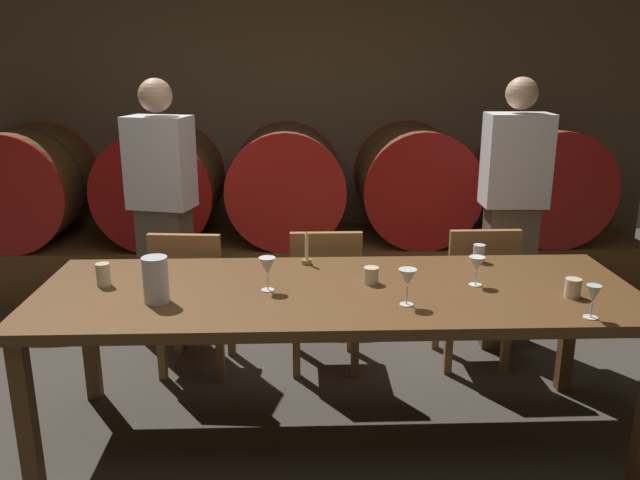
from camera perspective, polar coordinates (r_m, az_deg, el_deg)
name	(u,v)px	position (r m, az deg, el deg)	size (l,w,h in m)	color
ground_plane	(281,457)	(3.20, -3.43, -18.63)	(8.03, 8.03, 0.00)	#3F3A33
back_wall	(287,120)	(5.57, -2.97, 10.54)	(6.18, 0.24, 2.57)	brown
barrel_shelf	(288,261)	(5.25, -2.89, -1.87)	(5.56, 0.90, 0.41)	brown
wine_barrel_far_left	(26,185)	(5.51, -24.52, 4.44)	(0.89, 0.88, 0.89)	brown
wine_barrel_left	(162,184)	(5.20, -13.77, 4.82)	(0.89, 0.88, 0.89)	brown
wine_barrel_center	(287,183)	(5.09, -2.93, 5.03)	(0.89, 0.88, 0.89)	brown
wine_barrel_right	(414,182)	(5.17, 8.32, 5.06)	(0.89, 0.88, 0.89)	brown
wine_barrel_far_right	(539,182)	(5.44, 18.83, 4.91)	(0.89, 0.88, 0.89)	brown
dining_table	(337,301)	(3.02, 1.51, -5.40)	(2.77, 0.96, 0.78)	brown
chair_left	(192,295)	(3.79, -11.25, -4.78)	(0.43, 0.43, 0.88)	olive
chair_center	(325,292)	(3.76, 0.46, -4.65)	(0.40, 0.40, 0.88)	olive
chair_right	(476,290)	(3.91, 13.63, -4.28)	(0.40, 0.40, 0.88)	olive
guest_left	(163,214)	(4.14, -13.67, 2.26)	(0.43, 0.33, 1.69)	brown
guest_right	(512,215)	(4.16, 16.58, 2.16)	(0.39, 0.25, 1.70)	brown
candle_center	(307,255)	(3.32, -1.19, -1.34)	(0.05, 0.05, 0.18)	olive
pitcher	(156,280)	(2.89, -14.32, -3.42)	(0.11, 0.11, 0.20)	silver
wine_glass_far_left	(267,267)	(2.94, -4.69, -2.40)	(0.08, 0.08, 0.16)	white
wine_glass_center_left	(407,278)	(2.78, 7.74, -3.39)	(0.08, 0.08, 0.16)	silver
wine_glass_center_right	(477,265)	(3.09, 13.67, -2.13)	(0.08, 0.08, 0.14)	white
wine_glass_far_right	(593,295)	(2.86, 22.99, -4.53)	(0.06, 0.06, 0.14)	silver
cup_far_left	(103,275)	(3.17, -18.61, -2.91)	(0.06, 0.06, 0.11)	beige
cup_center_left	(371,275)	(3.05, 4.54, -3.14)	(0.07, 0.07, 0.08)	beige
cup_center_right	(479,253)	(3.45, 13.88, -1.15)	(0.06, 0.06, 0.09)	silver
cup_far_right	(573,288)	(3.09, 21.45, -3.96)	(0.07, 0.07, 0.09)	beige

